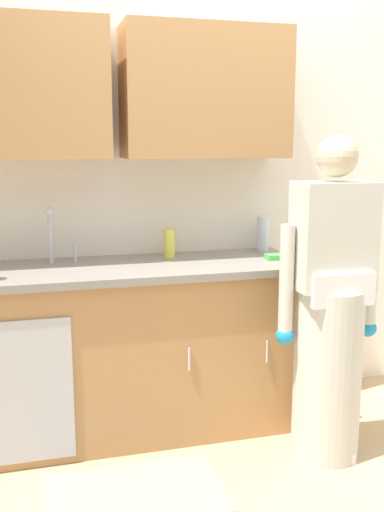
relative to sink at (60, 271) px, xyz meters
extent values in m
plane|color=tan|center=(0.88, -0.71, -0.93)|extent=(9.00, 9.00, 0.00)
cube|color=silver|center=(0.88, 0.34, 0.42)|extent=(4.80, 0.10, 2.70)
cube|color=#B27F4C|center=(-0.17, 0.12, 0.92)|extent=(0.91, 0.34, 0.70)
cube|color=#B27F4C|center=(0.82, 0.12, 0.92)|extent=(0.91, 0.34, 0.70)
cube|color=#B27F4C|center=(0.33, -0.01, -0.48)|extent=(1.90, 0.60, 0.90)
cube|color=#B7BABF|center=(-0.27, -0.31, -0.52)|extent=(0.60, 0.01, 0.72)
cylinder|color=silver|center=(0.61, -0.32, -0.43)|extent=(0.01, 0.01, 0.12)
cylinder|color=silver|center=(1.04, -0.32, -0.43)|extent=(0.01, 0.01, 0.12)
cube|color=gray|center=(0.33, -0.01, -0.01)|extent=(1.96, 0.66, 0.04)
cube|color=#B7BABF|center=(0.00, -0.01, -0.01)|extent=(0.50, 0.36, 0.03)
cylinder|color=#B7BABF|center=(-0.04, 0.14, 0.16)|extent=(0.02, 0.02, 0.30)
sphere|color=#B7BABF|center=(-0.04, 0.08, 0.30)|extent=(0.04, 0.04, 0.04)
cylinder|color=#B7BABF|center=(0.09, 0.14, 0.06)|extent=(0.02, 0.02, 0.10)
cube|color=white|center=(1.28, -0.56, -0.90)|extent=(0.20, 0.26, 0.06)
cylinder|color=beige|center=(1.28, -0.54, -0.49)|extent=(0.34, 0.34, 0.88)
cube|color=beige|center=(1.28, -0.54, 0.21)|extent=(0.38, 0.22, 0.52)
sphere|color=#C7B593|center=(1.28, -0.54, 0.59)|extent=(0.20, 0.20, 0.20)
cube|color=white|center=(1.28, -0.66, -0.03)|extent=(0.32, 0.04, 0.16)
cylinder|color=beige|center=(1.05, -0.52, 0.00)|extent=(0.07, 0.07, 0.55)
sphere|color=#1E8CCC|center=(1.05, -0.52, -0.28)|extent=(0.09, 0.09, 0.09)
cylinder|color=beige|center=(1.51, -0.52, 0.00)|extent=(0.07, 0.07, 0.55)
sphere|color=#1E8CCC|center=(1.51, -0.52, -0.28)|extent=(0.09, 0.09, 0.09)
cube|color=gray|center=(0.27, -0.66, -0.92)|extent=(0.80, 0.50, 0.01)
cylinder|color=#D8D14C|center=(0.62, 0.13, 0.10)|extent=(0.07, 0.07, 0.16)
cylinder|color=silver|center=(1.21, 0.21, 0.12)|extent=(0.08, 0.08, 0.21)
cube|color=#4CBF4C|center=(1.18, -0.08, 0.03)|extent=(0.11, 0.07, 0.03)
camera|label=1|loc=(-0.11, -3.07, 0.65)|focal=41.18mm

